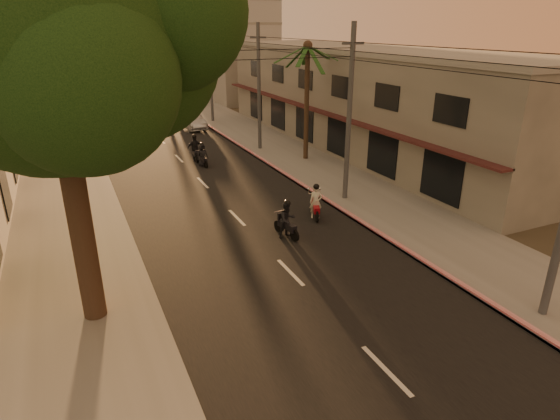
{
  "coord_description": "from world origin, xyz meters",
  "views": [
    {
      "loc": [
        -6.96,
        -12.11,
        8.84
      ],
      "look_at": [
        0.84,
        4.76,
        1.45
      ],
      "focal_mm": 30.0,
      "sensor_mm": 36.0,
      "label": 1
    }
  ],
  "objects_px": {
    "scooter_mid_a": "(287,220)",
    "scooter_far_a": "(202,156)",
    "broadleaf_tree": "(65,39)",
    "scooter_mid_b": "(195,149)",
    "palm_tree": "(308,53)",
    "parked_car": "(192,121)",
    "scooter_red": "(316,203)",
    "scooter_far_b": "(168,115)"
  },
  "relations": [
    {
      "from": "parked_car",
      "to": "scooter_far_a",
      "type": "bearing_deg",
      "value": -105.67
    },
    {
      "from": "palm_tree",
      "to": "scooter_mid_b",
      "type": "xyz_separation_m",
      "value": [
        -7.07,
        2.97,
        -6.3
      ]
    },
    {
      "from": "scooter_far_a",
      "to": "parked_car",
      "type": "xyz_separation_m",
      "value": [
        2.51,
        12.2,
        0.0
      ]
    },
    {
      "from": "palm_tree",
      "to": "scooter_red",
      "type": "distance_m",
      "value": 12.34
    },
    {
      "from": "scooter_mid_b",
      "to": "parked_car",
      "type": "relative_size",
      "value": 0.42
    },
    {
      "from": "scooter_mid_a",
      "to": "scooter_far_a",
      "type": "bearing_deg",
      "value": 80.87
    },
    {
      "from": "scooter_red",
      "to": "scooter_mid_b",
      "type": "distance_m",
      "value": 12.81
    },
    {
      "from": "parked_car",
      "to": "broadleaf_tree",
      "type": "bearing_deg",
      "value": -114.27
    },
    {
      "from": "broadleaf_tree",
      "to": "scooter_mid_a",
      "type": "xyz_separation_m",
      "value": [
        7.9,
        2.84,
        -7.67
      ]
    },
    {
      "from": "scooter_far_a",
      "to": "scooter_red",
      "type": "bearing_deg",
      "value": -83.41
    },
    {
      "from": "broadleaf_tree",
      "to": "scooter_far_a",
      "type": "height_order",
      "value": "broadleaf_tree"
    },
    {
      "from": "scooter_far_a",
      "to": "parked_car",
      "type": "distance_m",
      "value": 12.46
    },
    {
      "from": "scooter_far_a",
      "to": "parked_car",
      "type": "height_order",
      "value": "scooter_far_a"
    },
    {
      "from": "scooter_far_b",
      "to": "scooter_far_a",
      "type": "bearing_deg",
      "value": -91.18
    },
    {
      "from": "scooter_red",
      "to": "parked_car",
      "type": "bearing_deg",
      "value": 111.17
    },
    {
      "from": "scooter_mid_b",
      "to": "scooter_red",
      "type": "bearing_deg",
      "value": -73.25
    },
    {
      "from": "broadleaf_tree",
      "to": "parked_car",
      "type": "height_order",
      "value": "broadleaf_tree"
    },
    {
      "from": "parked_car",
      "to": "scooter_mid_b",
      "type": "bearing_deg",
      "value": -107.66
    },
    {
      "from": "palm_tree",
      "to": "scooter_far_a",
      "type": "relative_size",
      "value": 4.94
    },
    {
      "from": "scooter_red",
      "to": "scooter_mid_a",
      "type": "distance_m",
      "value": 2.65
    },
    {
      "from": "scooter_mid_a",
      "to": "scooter_far_b",
      "type": "xyz_separation_m",
      "value": [
        0.71,
        27.45,
        0.06
      ]
    },
    {
      "from": "broadleaf_tree",
      "to": "scooter_mid_b",
      "type": "height_order",
      "value": "broadleaf_tree"
    },
    {
      "from": "scooter_mid_a",
      "to": "parked_car",
      "type": "height_order",
      "value": "scooter_mid_a"
    },
    {
      "from": "parked_car",
      "to": "palm_tree",
      "type": "bearing_deg",
      "value": -75.9
    },
    {
      "from": "scooter_far_b",
      "to": "parked_car",
      "type": "height_order",
      "value": "scooter_far_b"
    },
    {
      "from": "palm_tree",
      "to": "broadleaf_tree",
      "type": "bearing_deg",
      "value": -136.52
    },
    {
      "from": "palm_tree",
      "to": "parked_car",
      "type": "xyz_separation_m",
      "value": [
        -4.48,
        13.66,
        -6.41
      ]
    },
    {
      "from": "scooter_red",
      "to": "scooter_far_a",
      "type": "bearing_deg",
      "value": 123.98
    },
    {
      "from": "scooter_mid_b",
      "to": "scooter_far_b",
      "type": "bearing_deg",
      "value": 90.55
    },
    {
      "from": "scooter_mid_b",
      "to": "parked_car",
      "type": "height_order",
      "value": "scooter_mid_b"
    },
    {
      "from": "scooter_far_a",
      "to": "scooter_far_b",
      "type": "bearing_deg",
      "value": 80.0
    },
    {
      "from": "scooter_far_a",
      "to": "palm_tree",
      "type": "bearing_deg",
      "value": -17.96
    },
    {
      "from": "palm_tree",
      "to": "scooter_far_a",
      "type": "bearing_deg",
      "value": 168.26
    },
    {
      "from": "scooter_red",
      "to": "palm_tree",
      "type": "bearing_deg",
      "value": 86.1
    },
    {
      "from": "scooter_mid_a",
      "to": "parked_car",
      "type": "distance_m",
      "value": 24.77
    },
    {
      "from": "broadleaf_tree",
      "to": "scooter_red",
      "type": "height_order",
      "value": "broadleaf_tree"
    },
    {
      "from": "broadleaf_tree",
      "to": "palm_tree",
      "type": "bearing_deg",
      "value": 43.48
    },
    {
      "from": "broadleaf_tree",
      "to": "scooter_red",
      "type": "xyz_separation_m",
      "value": [
        10.13,
        4.28,
        -7.69
      ]
    },
    {
      "from": "broadleaf_tree",
      "to": "scooter_mid_b",
      "type": "distance_m",
      "value": 19.95
    },
    {
      "from": "scooter_mid_b",
      "to": "scooter_far_a",
      "type": "relative_size",
      "value": 1.16
    },
    {
      "from": "scooter_mid_b",
      "to": "parked_car",
      "type": "xyz_separation_m",
      "value": [
        2.59,
        10.69,
        -0.12
      ]
    },
    {
      "from": "parked_car",
      "to": "scooter_red",
      "type": "bearing_deg",
      "value": -94.06
    }
  ]
}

